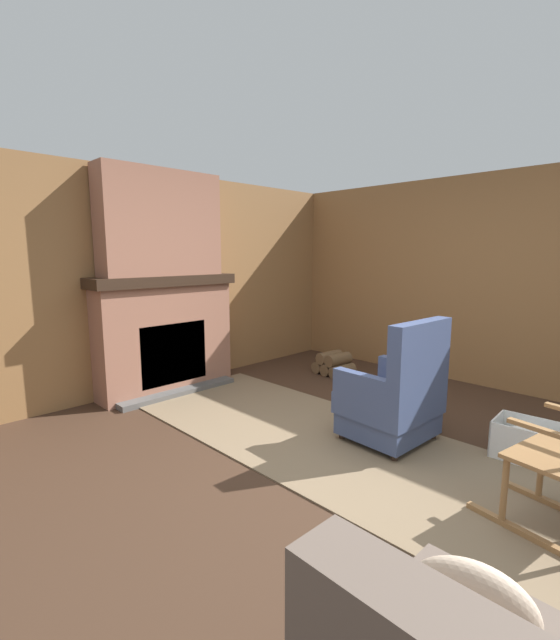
% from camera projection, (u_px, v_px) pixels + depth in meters
% --- Properties ---
extents(ground_plane, '(14.00, 14.00, 0.00)m').
position_uv_depth(ground_plane, '(348.00, 467.00, 3.13)').
color(ground_plane, '#3D281C').
extents(wood_panel_wall_left, '(0.06, 6.02, 2.45)m').
position_uv_depth(wood_panel_wall_left, '(154.00, 282.00, 4.85)').
color(wood_panel_wall_left, olive).
rests_on(wood_panel_wall_left, ground).
extents(wood_panel_wall_back, '(6.02, 0.09, 2.45)m').
position_uv_depth(wood_panel_wall_back, '(498.00, 282.00, 4.82)').
color(wood_panel_wall_back, olive).
rests_on(wood_panel_wall_back, ground).
extents(fireplace_hearth, '(0.56, 1.64, 1.31)m').
position_uv_depth(fireplace_hearth, '(166.00, 334.00, 4.79)').
color(fireplace_hearth, '#93604C').
rests_on(fireplace_hearth, ground).
extents(chimney_breast, '(0.31, 1.36, 1.12)m').
position_uv_depth(chimney_breast, '(161.00, 223.00, 4.61)').
color(chimney_breast, '#93604C').
rests_on(chimney_breast, fireplace_hearth).
extents(area_rug, '(3.95, 1.52, 0.01)m').
position_uv_depth(area_rug, '(320.00, 437.00, 3.62)').
color(area_rug, '#7A664C').
rests_on(area_rug, ground).
extents(armchair, '(0.68, 0.75, 1.04)m').
position_uv_depth(armchair, '(395.00, 399.00, 3.50)').
color(armchair, '#3D4C75').
rests_on(armchair, ground).
extents(firewood_stack, '(0.51, 0.41, 0.29)m').
position_uv_depth(firewood_stack, '(334.00, 364.00, 5.51)').
color(firewood_stack, brown).
rests_on(firewood_stack, ground).
extents(laundry_basket, '(0.50, 0.37, 0.29)m').
position_uv_depth(laundry_basket, '(529.00, 442.00, 3.22)').
color(laundry_basket, white).
rests_on(laundry_basket, ground).
extents(oil_lamp_vase, '(0.12, 0.12, 0.24)m').
position_uv_depth(oil_lamp_vase, '(126.00, 269.00, 4.42)').
color(oil_lamp_vase, '#47708E').
rests_on(oil_lamp_vase, fireplace_hearth).
extents(storage_case, '(0.17, 0.23, 0.15)m').
position_uv_depth(storage_case, '(178.00, 268.00, 4.85)').
color(storage_case, brown).
rests_on(storage_case, fireplace_hearth).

